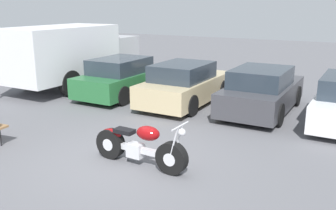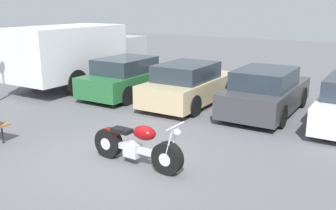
# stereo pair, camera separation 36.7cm
# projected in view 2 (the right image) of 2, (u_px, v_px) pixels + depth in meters

# --- Properties ---
(ground_plane) EXTENTS (60.00, 60.00, 0.00)m
(ground_plane) POSITION_uv_depth(u_px,v_px,m) (119.00, 161.00, 8.08)
(ground_plane) COLOR slate
(motorcycle) EXTENTS (2.22, 0.62, 1.04)m
(motorcycle) POSITION_uv_depth(u_px,v_px,m) (136.00, 145.00, 7.79)
(motorcycle) COLOR black
(motorcycle) RESTS_ON ground_plane
(parked_car_green) EXTENTS (1.83, 4.05, 1.40)m
(parked_car_green) POSITION_uv_depth(u_px,v_px,m) (129.00, 77.00, 13.76)
(parked_car_green) COLOR #286B38
(parked_car_green) RESTS_ON ground_plane
(parked_car_champagne) EXTENTS (1.83, 4.05, 1.40)m
(parked_car_champagne) POSITION_uv_depth(u_px,v_px,m) (189.00, 85.00, 12.49)
(parked_car_champagne) COLOR #C6B284
(parked_car_champagne) RESTS_ON ground_plane
(parked_car_dark_grey) EXTENTS (1.83, 4.05, 1.40)m
(parked_car_dark_grey) POSITION_uv_depth(u_px,v_px,m) (266.00, 92.00, 11.46)
(parked_car_dark_grey) COLOR #3D3D42
(parked_car_dark_grey) RESTS_ON ground_plane
(delivery_truck) EXTENTS (2.35, 6.14, 2.45)m
(delivery_truck) POSITION_uv_depth(u_px,v_px,m) (79.00, 52.00, 15.14)
(delivery_truck) COLOR silver
(delivery_truck) RESTS_ON ground_plane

